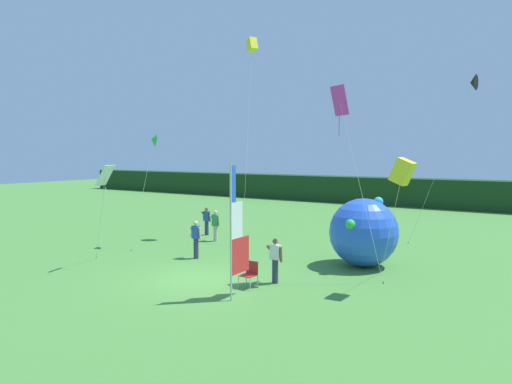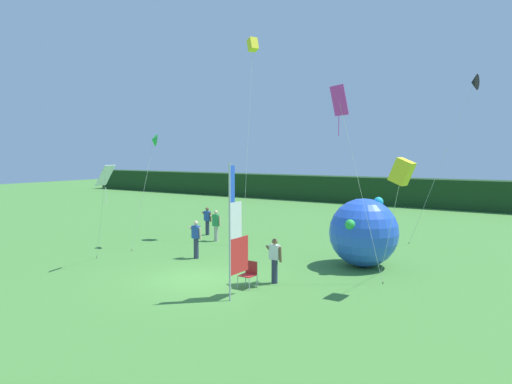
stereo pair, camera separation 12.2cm
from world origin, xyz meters
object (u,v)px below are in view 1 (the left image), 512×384
person_far_left (207,220)px  kite_green_delta_3 (153,140)px  kite_yellow_box_4 (403,172)px  kite_white_diamond_1 (105,178)px  person_mid_field (196,238)px  banner_flag (236,234)px  kite_black_delta_2 (473,83)px  kite_yellow_box_5 (252,46)px  kite_magenta_diamond_0 (341,107)px  inflatable_balloon (364,232)px  folding_chair (250,272)px  person_far_right (216,225)px  person_near_banner (275,259)px

person_far_left → kite_green_delta_3: 5.90m
kite_green_delta_3 → kite_yellow_box_4: 12.54m
kite_white_diamond_1 → kite_green_delta_3: size_ratio=0.74×
person_mid_field → kite_white_diamond_1: (-1.96, -3.21, 2.73)m
banner_flag → kite_black_delta_2: bearing=69.9°
person_far_left → kite_yellow_box_5: size_ratio=0.15×
kite_magenta_diamond_0 → kite_white_diamond_1: 9.59m
kite_white_diamond_1 → kite_yellow_box_4: (10.91, 2.95, 0.40)m
inflatable_balloon → kite_yellow_box_4: size_ratio=0.65×
inflatable_balloon → kite_magenta_diamond_0: size_ratio=0.42×
kite_white_diamond_1 → kite_black_delta_2: size_ratio=0.49×
banner_flag → kite_white_diamond_1: bearing=176.7°
kite_green_delta_3 → kite_yellow_box_4: (12.42, -1.20, -1.24)m
kite_white_diamond_1 → kite_yellow_box_4: kite_yellow_box_4 is taller
banner_flag → kite_green_delta_3: bearing=151.0°
folding_chair → kite_white_diamond_1: (-6.36, -0.87, 3.11)m
banner_flag → folding_chair: (-0.32, 1.25, -1.56)m
person_far_left → kite_magenta_diamond_0: kite_magenta_diamond_0 is taller
person_mid_field → kite_green_delta_3: (-3.46, 0.94, 4.37)m
person_far_left → kite_yellow_box_4: kite_yellow_box_4 is taller
person_far_right → inflatable_balloon: bearing=-6.7°
person_far_right → kite_yellow_box_5: size_ratio=0.15×
person_mid_field → kite_magenta_diamond_0: bearing=0.1°
person_far_right → inflatable_balloon: 8.49m
person_far_left → banner_flag: bearing=-46.4°
inflatable_balloon → banner_flag: bearing=-107.3°
kite_green_delta_3 → kite_yellow_box_4: size_ratio=1.25×
banner_flag → kite_black_delta_2: kite_black_delta_2 is taller
inflatable_balloon → kite_green_delta_3: 10.97m
person_mid_field → person_far_left: size_ratio=1.06×
folding_chair → kite_white_diamond_1: bearing=-172.2°
inflatable_balloon → folding_chair: bearing=-114.4°
person_far_right → folding_chair: person_far_right is taller
inflatable_balloon → person_mid_field: bearing=-158.3°
folding_chair → person_far_right: bearing=135.8°
kite_green_delta_3 → banner_flag: bearing=-29.0°
person_near_banner → kite_white_diamond_1: kite_white_diamond_1 is taller
banner_flag → kite_black_delta_2: (4.86, 13.28, 5.99)m
banner_flag → person_mid_field: banner_flag is taller
kite_green_delta_3 → kite_yellow_box_5: size_ratio=0.52×
banner_flag → kite_black_delta_2: 15.36m
kite_green_delta_3 → person_far_left: bearing=87.9°
kite_green_delta_3 → person_mid_field: bearing=-15.2°
banner_flag → kite_yellow_box_5: size_ratio=0.40×
person_mid_field → kite_white_diamond_1: kite_white_diamond_1 is taller
folding_chair → kite_yellow_box_5: size_ratio=0.08×
inflatable_balloon → kite_green_delta_3: size_ratio=0.52×
banner_flag → kite_magenta_diamond_0: 5.85m
inflatable_balloon → kite_magenta_diamond_0: 5.51m
kite_magenta_diamond_0 → kite_yellow_box_5: (-7.50, 5.73, 4.15)m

